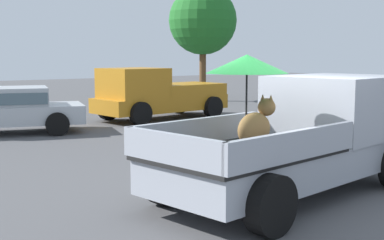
% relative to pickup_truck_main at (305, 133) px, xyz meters
% --- Properties ---
extents(ground_plane, '(80.00, 80.00, 0.00)m').
position_rel_pickup_truck_main_xyz_m(ground_plane, '(-0.44, -0.09, -0.97)').
color(ground_plane, '#4C4C4F').
extents(pickup_truck_main, '(5.29, 2.94, 2.27)m').
position_rel_pickup_truck_main_xyz_m(pickup_truck_main, '(0.00, 0.00, 0.00)').
color(pickup_truck_main, black).
rests_on(pickup_truck_main, ground).
extents(pickup_truck_red, '(4.98, 2.63, 1.80)m').
position_rel_pickup_truck_main_xyz_m(pickup_truck_red, '(3.01, 9.84, -0.10)').
color(pickup_truck_red, black).
rests_on(pickup_truck_red, ground).
extents(parked_sedan_near, '(4.62, 2.86, 1.33)m').
position_rel_pickup_truck_main_xyz_m(parked_sedan_near, '(-2.25, 9.35, -0.23)').
color(parked_sedan_near, black).
rests_on(parked_sedan_near, ground).
extents(tree_by_lot, '(3.26, 3.26, 5.48)m').
position_rel_pickup_truck_main_xyz_m(tree_by_lot, '(8.60, 14.89, 2.86)').
color(tree_by_lot, brown).
rests_on(tree_by_lot, ground).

